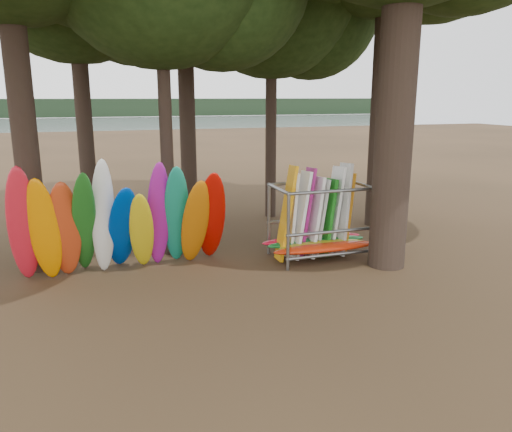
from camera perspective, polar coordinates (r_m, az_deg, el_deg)
name	(u,v)px	position (r m, az deg, el deg)	size (l,w,h in m)	color
ground	(250,288)	(12.16, -0.75, -8.24)	(120.00, 120.00, 0.00)	#47331E
lake	(116,131)	(71.00, -15.69, 9.38)	(160.00, 160.00, 0.00)	gray
far_shore	(104,108)	(120.85, -17.00, 11.75)	(160.00, 4.00, 4.00)	black
kayak_row	(120,224)	(13.10, -15.25, -0.86)	(5.53, 2.14, 3.21)	red
storage_rack	(319,224)	(14.26, 7.22, -0.88)	(3.13, 1.50, 2.70)	gray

